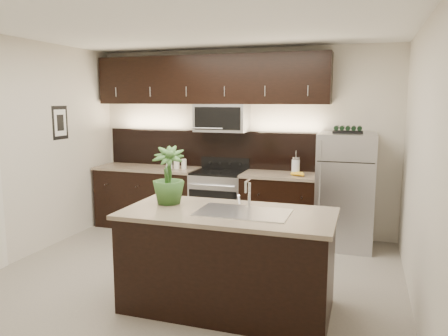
# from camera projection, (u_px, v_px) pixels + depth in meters

# --- Properties ---
(ground) EXTENTS (4.50, 4.50, 0.00)m
(ground) POSITION_uv_depth(u_px,v_px,m) (192.00, 278.00, 4.84)
(ground) COLOR gray
(ground) RESTS_ON ground
(room_walls) EXTENTS (4.52, 4.02, 2.71)m
(room_walls) POSITION_uv_depth(u_px,v_px,m) (179.00, 125.00, 4.58)
(room_walls) COLOR beige
(room_walls) RESTS_ON ground
(counter_run) EXTENTS (3.51, 0.65, 0.94)m
(counter_run) POSITION_uv_depth(u_px,v_px,m) (206.00, 201.00, 6.50)
(counter_run) COLOR black
(counter_run) RESTS_ON ground
(upper_fixtures) EXTENTS (3.49, 0.40, 1.66)m
(upper_fixtures) POSITION_uv_depth(u_px,v_px,m) (211.00, 87.00, 6.37)
(upper_fixtures) COLOR black
(upper_fixtures) RESTS_ON counter_run
(island) EXTENTS (1.96, 0.96, 0.94)m
(island) POSITION_uv_depth(u_px,v_px,m) (228.00, 260.00, 4.10)
(island) COLOR black
(island) RESTS_ON ground
(sink_faucet) EXTENTS (0.84, 0.50, 0.28)m
(sink_faucet) POSITION_uv_depth(u_px,v_px,m) (244.00, 211.00, 3.99)
(sink_faucet) COLOR silver
(sink_faucet) RESTS_ON island
(refrigerator) EXTENTS (0.74, 0.67, 1.53)m
(refrigerator) POSITION_uv_depth(u_px,v_px,m) (345.00, 191.00, 5.79)
(refrigerator) COLOR #B2B2B7
(refrigerator) RESTS_ON ground
(wine_rack) EXTENTS (0.38, 0.23, 0.09)m
(wine_rack) POSITION_uv_depth(u_px,v_px,m) (348.00, 130.00, 5.66)
(wine_rack) COLOR black
(wine_rack) RESTS_ON refrigerator
(plant) EXTENTS (0.40, 0.40, 0.57)m
(plant) POSITION_uv_depth(u_px,v_px,m) (168.00, 175.00, 4.29)
(plant) COLOR #2F5823
(plant) RESTS_ON island
(canisters) EXTENTS (0.31, 0.13, 0.21)m
(canisters) POSITION_uv_depth(u_px,v_px,m) (175.00, 163.00, 6.53)
(canisters) COLOR silver
(canisters) RESTS_ON counter_run
(french_press) EXTENTS (0.11, 0.11, 0.33)m
(french_press) POSITION_uv_depth(u_px,v_px,m) (296.00, 166.00, 5.95)
(french_press) COLOR silver
(french_press) RESTS_ON counter_run
(bananas) EXTENTS (0.23, 0.20, 0.06)m
(bananas) POSITION_uv_depth(u_px,v_px,m) (295.00, 173.00, 5.94)
(bananas) COLOR yellow
(bananas) RESTS_ON counter_run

